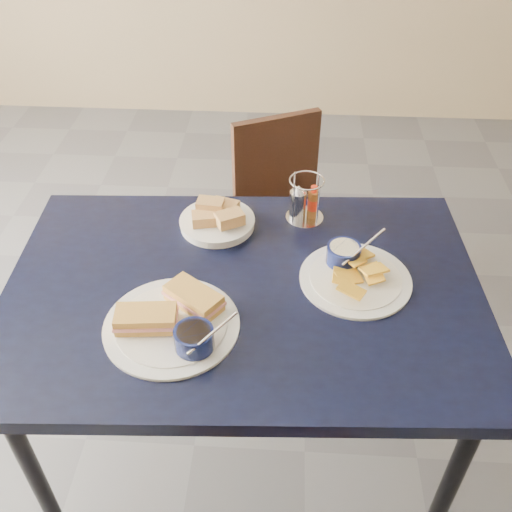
# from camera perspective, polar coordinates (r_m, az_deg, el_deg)

# --- Properties ---
(ground) EXTENTS (6.00, 6.00, 0.00)m
(ground) POSITION_cam_1_polar(r_m,az_deg,el_deg) (2.04, 4.88, -18.92)
(ground) COLOR #505055
(ground) RESTS_ON ground
(dining_table) EXTENTS (1.25, 0.87, 0.75)m
(dining_table) POSITION_cam_1_polar(r_m,az_deg,el_deg) (1.49, -1.25, -4.92)
(dining_table) COLOR black
(dining_table) RESTS_ON ground
(chair_far) EXTENTS (0.47, 0.47, 0.76)m
(chair_far) POSITION_cam_1_polar(r_m,az_deg,el_deg) (2.31, 3.47, 5.68)
(chair_far) COLOR black
(chair_far) RESTS_ON ground
(sandwich_plate) EXTENTS (0.33, 0.32, 0.12)m
(sandwich_plate) POSITION_cam_1_polar(r_m,az_deg,el_deg) (1.35, -8.12, -6.37)
(sandwich_plate) COLOR white
(sandwich_plate) RESTS_ON dining_table
(plantain_plate) EXTENTS (0.29, 0.29, 0.12)m
(plantain_plate) POSITION_cam_1_polar(r_m,az_deg,el_deg) (1.49, 9.55, -1.40)
(plantain_plate) COLOR white
(plantain_plate) RESTS_ON dining_table
(bread_basket) EXTENTS (0.21, 0.21, 0.07)m
(bread_basket) POSITION_cam_1_polar(r_m,az_deg,el_deg) (1.63, -3.88, 3.69)
(bread_basket) COLOR white
(bread_basket) RESTS_ON dining_table
(condiment_caddy) EXTENTS (0.11, 0.11, 0.14)m
(condiment_caddy) POSITION_cam_1_polar(r_m,az_deg,el_deg) (1.65, 4.80, 5.38)
(condiment_caddy) COLOR silver
(condiment_caddy) RESTS_ON dining_table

